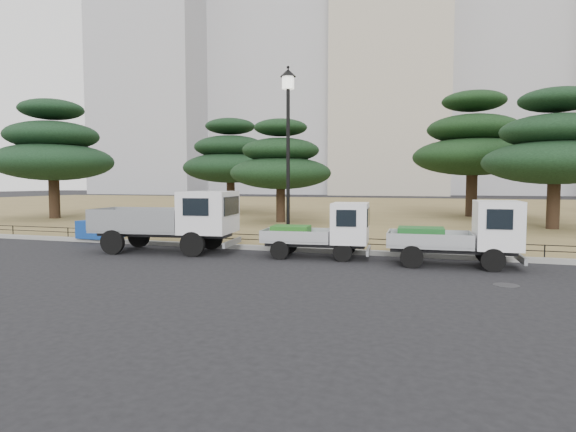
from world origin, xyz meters
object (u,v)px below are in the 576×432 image
(truck_kei_front, at_px, (324,230))
(truck_kei_rear, at_px, (463,234))
(truck_large, at_px, (173,218))
(tarp_pile, at_px, (100,228))
(street_lamp, at_px, (288,127))

(truck_kei_front, relative_size, truck_kei_rear, 0.94)
(truck_large, relative_size, tarp_pile, 3.19)
(street_lamp, bearing_deg, truck_kei_rear, -15.39)
(truck_kei_front, height_order, street_lamp, street_lamp)
(truck_large, xyz_separation_m, truck_kei_rear, (9.55, 0.11, -0.23))
(street_lamp, bearing_deg, truck_large, -154.65)
(truck_kei_rear, bearing_deg, truck_kei_front, 173.49)
(truck_kei_rear, bearing_deg, street_lamp, 161.86)
(truck_kei_front, relative_size, tarp_pile, 2.20)
(truck_large, relative_size, truck_kei_rear, 1.36)
(truck_kei_front, xyz_separation_m, tarp_pile, (-9.84, 1.33, -0.33))
(truck_kei_front, bearing_deg, street_lamp, 135.63)
(truck_kei_front, distance_m, street_lamp, 4.11)
(truck_kei_rear, xyz_separation_m, street_lamp, (-5.89, 1.62, 3.44))
(truck_kei_front, relative_size, street_lamp, 0.56)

